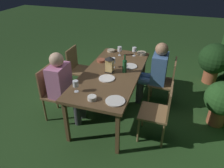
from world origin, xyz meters
The scene contains 23 objects.
ground_plane centered at (0.00, 0.00, 0.00)m, with size 16.00×16.00×0.00m, color #26471E.
dining_table centered at (0.00, 0.00, 0.68)m, with size 1.96×0.88×0.74m.
chair_side_left_a centered at (-0.44, -0.83, 0.49)m, with size 0.42×0.40×0.87m.
chair_side_right_a centered at (-0.44, 0.83, 0.49)m, with size 0.42×0.40×0.87m.
person_in_blue centered at (-0.44, 0.64, 0.64)m, with size 0.38×0.47×1.15m.
chair_side_right_b centered at (0.44, 0.83, 0.49)m, with size 0.42×0.40×0.87m.
chair_side_left_b centered at (0.44, -0.83, 0.49)m, with size 0.42×0.40×0.87m.
person_in_pink centered at (0.44, -0.64, 0.64)m, with size 0.38×0.47×1.15m.
lantern_centerpiece centered at (0.00, -0.04, 0.88)m, with size 0.15×0.15×0.27m.
green_bottle_on_table centered at (-0.07, 0.19, 0.84)m, with size 0.07×0.07×0.29m.
wine_glass_a centered at (-0.70, -0.08, 0.85)m, with size 0.08×0.08×0.17m.
wine_glass_b centered at (-0.17, -0.04, 0.85)m, with size 0.08×0.08×0.17m.
wine_glass_c centered at (0.70, -0.29, 0.85)m, with size 0.08×0.08×0.17m.
wine_glass_d centered at (-0.76, 0.19, 0.85)m, with size 0.08×0.08×0.17m.
plate_a centered at (0.23, -0.01, 0.74)m, with size 0.24×0.24×0.01m, color white.
plate_b centered at (0.76, 0.29, 0.74)m, with size 0.25×0.25×0.01m, color silver.
plate_c centered at (-0.29, 0.23, 0.74)m, with size 0.23×0.23×0.01m, color silver.
bowl_olives centered at (-0.86, 0.31, 0.76)m, with size 0.17×0.17×0.05m.
bowl_bread centered at (-0.83, -0.29, 0.76)m, with size 0.14×0.14×0.04m.
bowl_salad centered at (-0.33, -0.31, 0.76)m, with size 0.14×0.14×0.04m.
bowl_dip centered at (0.81, -0.01, 0.76)m, with size 0.12×0.12×0.05m.
potted_plant_by_hedge centered at (-1.56, 1.70, 0.51)m, with size 0.63×0.63×0.86m.
potted_plant_corner centered at (-0.16, 1.70, 0.44)m, with size 0.52×0.52×0.74m.
Camera 1 is at (2.85, 0.92, 2.28)m, focal length 33.80 mm.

